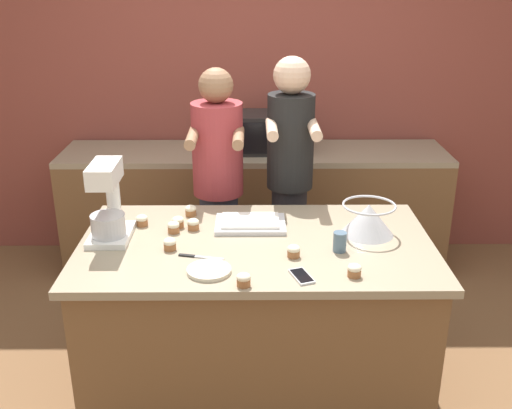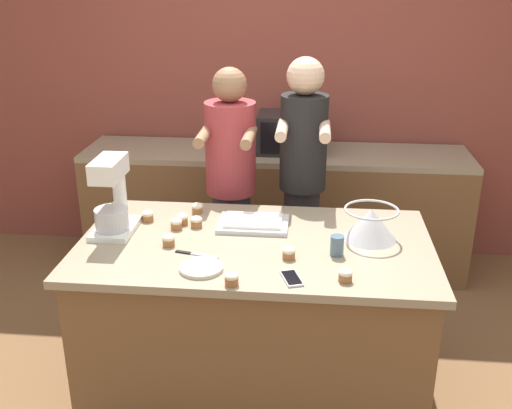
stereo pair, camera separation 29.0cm
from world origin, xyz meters
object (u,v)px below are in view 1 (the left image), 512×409
Objects in this scene: baking_tray at (250,223)px; cupcake_3 at (354,270)px; microwave_oven at (270,132)px; cell_phone at (302,276)px; cupcake_1 at (294,251)px; cupcake_2 at (244,280)px; cupcake_8 at (191,210)px; person_right at (290,184)px; cupcake_6 at (193,224)px; cupcake_0 at (142,220)px; small_plate at (209,270)px; mixing_bowl at (368,218)px; drinking_glass at (340,242)px; cupcake_4 at (174,227)px; person_left at (218,192)px; cupcake_5 at (170,244)px; stand_mixer at (108,206)px; knife at (198,257)px; cupcake_7 at (178,222)px.

cupcake_3 reaches higher than baking_tray.
microwave_oven is 3.06× the size of cell_phone.
cupcake_1 is (-0.02, 0.20, 0.02)m from cell_phone.
cupcake_3 is (0.49, 0.08, 0.00)m from cupcake_2.
baking_tray is 5.89× the size of cupcake_8.
cupcake_6 is (-0.54, -0.62, 0.00)m from person_right.
cupcake_3 is 0.91m from cupcake_6.
cupcake_3 is at bearing -28.88° from cupcake_0.
small_plate is at bearing 172.76° from cell_phone.
mixing_bowl is 0.26m from drinking_glass.
cell_phone is at bearing -44.99° from cupcake_6.
mixing_bowl is 0.99m from cupcake_4.
cell_phone is (0.42, -1.15, 0.03)m from person_left.
baking_tray is at bearing 10.79° from cupcake_4.
person_right is 27.11× the size of cupcake_1.
person_left reaches higher than cell_phone.
baking_tray is at bearing -96.33° from microwave_oven.
cupcake_5 is (0.01, -0.20, 0.00)m from cupcake_4.
stand_mixer reaches higher than knife.
mixing_bowl is 0.61m from baking_tray.
baking_tray is (-0.24, -0.59, -0.01)m from person_right.
drinking_glass reaches higher than cupcake_2.
cupcake_3 and cupcake_8 have the same top height.
cupcake_4 is 1.00× the size of cupcake_5.
drinking_glass is 0.45× the size of knife.
drinking_glass is 0.57m from cupcake_2.
mixing_bowl reaches higher than baking_tray.
person_right is 0.86m from cupcake_7.
cupcake_5 is 0.27m from cupcake_7.
cupcake_6 is (-0.27, 0.60, 0.00)m from cupcake_2.
person_right reaches higher than cupcake_5.
cupcake_2 is 1.00× the size of cupcake_3.
stand_mixer reaches higher than cell_phone.
person_left is 1.09m from drinking_glass.
stand_mixer is at bearing -166.37° from cupcake_6.
drinking_glass is at bearing 18.94° from small_plate.
cupcake_1 is at bearing -32.63° from cupcake_6.
mixing_bowl is at bearing 33.25° from cupcake_1.
mixing_bowl is 0.96m from cupcake_8.
small_plate is (-0.78, -0.41, -0.08)m from mixing_bowl.
mixing_bowl reaches higher than cupcake_5.
cupcake_4 is (-0.39, -0.08, 0.01)m from baking_tray.
cupcake_7 is at bearing 160.27° from drinking_glass.
drinking_glass is 0.68m from knife.
knife is at bearing -30.61° from cupcake_5.
mixing_bowl is 0.60m from cell_phone.
stand_mixer reaches higher than cupcake_6.
cupcake_5 is at bearing 161.94° from cupcake_3.
microwave_oven is 1.85m from small_plate.
drinking_glass is at bearing -34.84° from baking_tray.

